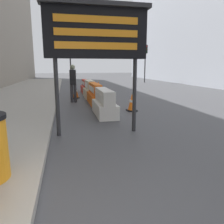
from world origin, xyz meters
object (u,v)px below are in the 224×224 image
(jersey_barrier_red_striped, at_px, (86,87))
(traffic_light_far_side, at_px, (146,56))
(traffic_cone_far, at_px, (76,92))
(jersey_barrier_cream, at_px, (90,90))
(traffic_cone_mid, at_px, (98,87))
(pedestrian_worker, at_px, (73,80))
(message_board, at_px, (96,34))
(jersey_barrier_white, at_px, (104,104))
(jersey_barrier_orange_far, at_px, (95,95))
(traffic_light_near_curb, at_px, (70,53))
(traffic_cone_near, at_px, (132,103))

(jersey_barrier_red_striped, xyz_separation_m, traffic_light_far_side, (7.16, 8.16, 2.47))
(traffic_cone_far, bearing_deg, jersey_barrier_cream, 7.72)
(traffic_cone_mid, height_order, pedestrian_worker, pedestrian_worker)
(message_board, bearing_deg, traffic_cone_far, 91.93)
(jersey_barrier_white, bearing_deg, message_board, -104.71)
(message_board, height_order, traffic_cone_far, message_board)
(jersey_barrier_orange_far, bearing_deg, traffic_cone_far, 109.88)
(traffic_light_far_side, bearing_deg, traffic_cone_mid, -128.41)
(traffic_light_near_curb, distance_m, pedestrian_worker, 10.20)
(jersey_barrier_white, height_order, jersey_barrier_cream, jersey_barrier_cream)
(traffic_cone_near, xyz_separation_m, traffic_light_near_curb, (-1.92, 12.60, 2.60))
(jersey_barrier_red_striped, height_order, traffic_light_far_side, traffic_light_far_side)
(traffic_cone_far, bearing_deg, traffic_cone_mid, 58.38)
(jersey_barrier_cream, distance_m, pedestrian_worker, 1.94)
(pedestrian_worker, bearing_deg, traffic_cone_far, 177.95)
(traffic_cone_near, xyz_separation_m, traffic_cone_far, (-1.93, 4.05, 0.01))
(jersey_barrier_orange_far, height_order, traffic_cone_mid, jersey_barrier_orange_far)
(traffic_cone_mid, relative_size, traffic_light_near_curb, 0.18)
(jersey_barrier_white, height_order, jersey_barrier_red_striped, jersey_barrier_white)
(jersey_barrier_white, relative_size, traffic_light_far_side, 0.48)
(jersey_barrier_cream, height_order, traffic_light_far_side, traffic_light_far_side)
(jersey_barrier_cream, height_order, traffic_cone_near, jersey_barrier_cream)
(traffic_cone_far, xyz_separation_m, pedestrian_worker, (-0.17, -1.47, 0.71))
(jersey_barrier_red_striped, distance_m, traffic_light_far_side, 11.14)
(traffic_cone_far, distance_m, pedestrian_worker, 1.64)
(jersey_barrier_white, bearing_deg, traffic_cone_near, 23.84)
(traffic_cone_far, bearing_deg, traffic_light_far_side, 53.21)
(message_board, xyz_separation_m, traffic_light_near_curb, (-0.21, 15.20, 0.49))
(jersey_barrier_red_striped, relative_size, traffic_cone_mid, 2.92)
(traffic_cone_mid, xyz_separation_m, pedestrian_worker, (-1.83, -4.17, 0.69))
(traffic_light_far_side, bearing_deg, traffic_cone_far, -126.79)
(traffic_cone_near, distance_m, traffic_light_far_side, 16.03)
(jersey_barrier_white, bearing_deg, jersey_barrier_cream, 90.00)
(jersey_barrier_red_striped, bearing_deg, traffic_cone_mid, 15.65)
(traffic_light_far_side, bearing_deg, jersey_barrier_cream, -124.29)
(jersey_barrier_orange_far, distance_m, jersey_barrier_cream, 2.24)
(pedestrian_worker, bearing_deg, jersey_barrier_orange_far, 59.46)
(traffic_cone_mid, bearing_deg, jersey_barrier_red_striped, -164.35)
(message_board, bearing_deg, jersey_barrier_cream, 85.36)
(traffic_cone_near, xyz_separation_m, pedestrian_worker, (-2.10, 2.58, 0.72))
(jersey_barrier_white, bearing_deg, traffic_cone_mid, 83.03)
(traffic_cone_far, bearing_deg, traffic_cone_near, -64.49)
(jersey_barrier_red_striped, height_order, traffic_cone_near, jersey_barrier_red_striped)
(jersey_barrier_orange_far, relative_size, jersey_barrier_cream, 1.26)
(message_board, relative_size, traffic_light_far_side, 0.79)
(traffic_cone_mid, bearing_deg, traffic_cone_near, -87.69)
(traffic_light_near_curb, relative_size, traffic_light_far_side, 1.03)
(traffic_light_far_side, height_order, pedestrian_worker, traffic_light_far_side)
(message_board, xyz_separation_m, jersey_barrier_cream, (0.55, 6.75, -2.01))
(jersey_barrier_orange_far, xyz_separation_m, traffic_cone_far, (-0.77, 2.14, -0.08))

